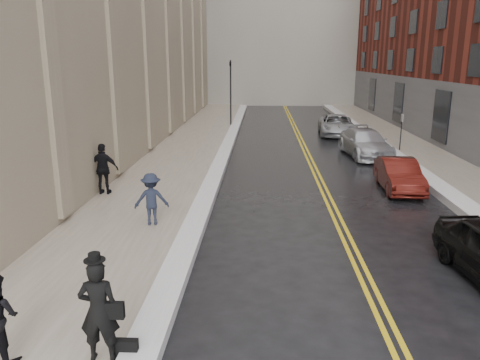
# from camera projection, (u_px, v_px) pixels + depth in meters

# --- Properties ---
(sidewalk_left) EXTENTS (4.00, 64.00, 0.15)m
(sidewalk_left) POSITION_uv_depth(u_px,v_px,m) (175.00, 164.00, 23.87)
(sidewalk_left) COLOR gray
(sidewalk_left) RESTS_ON ground
(sidewalk_right) EXTENTS (3.00, 64.00, 0.15)m
(sidewalk_right) POSITION_uv_depth(u_px,v_px,m) (444.00, 167.00, 23.24)
(sidewalk_right) COLOR gray
(sidewalk_right) RESTS_ON ground
(lane_stripe_a) EXTENTS (0.12, 64.00, 0.01)m
(lane_stripe_a) POSITION_uv_depth(u_px,v_px,m) (311.00, 167.00, 23.57)
(lane_stripe_a) COLOR gold
(lane_stripe_a) RESTS_ON ground
(lane_stripe_b) EXTENTS (0.12, 64.00, 0.01)m
(lane_stripe_b) POSITION_uv_depth(u_px,v_px,m) (315.00, 167.00, 23.56)
(lane_stripe_b) COLOR gold
(lane_stripe_b) RESTS_ON ground
(snow_ridge_left) EXTENTS (0.70, 60.80, 0.26)m
(snow_ridge_left) POSITION_uv_depth(u_px,v_px,m) (220.00, 163.00, 23.75)
(snow_ridge_left) COLOR white
(snow_ridge_left) RESTS_ON ground
(snow_ridge_right) EXTENTS (0.85, 60.80, 0.30)m
(snow_ridge_right) POSITION_uv_depth(u_px,v_px,m) (407.00, 165.00, 23.31)
(snow_ridge_right) COLOR white
(snow_ridge_right) RESTS_ON ground
(traffic_signal) EXTENTS (0.18, 0.15, 5.20)m
(traffic_signal) POSITION_uv_depth(u_px,v_px,m) (231.00, 88.00, 36.57)
(traffic_signal) COLOR black
(traffic_signal) RESTS_ON ground
(parking_sign_far) EXTENTS (0.06, 0.35, 2.23)m
(parking_sign_far) POSITION_uv_depth(u_px,v_px,m) (401.00, 129.00, 26.84)
(parking_sign_far) COLOR black
(parking_sign_far) RESTS_ON ground
(car_maroon) EXTENTS (1.53, 3.98, 1.29)m
(car_maroon) POSITION_uv_depth(u_px,v_px,m) (399.00, 175.00, 19.20)
(car_maroon) COLOR #4A110D
(car_maroon) RESTS_ON ground
(car_silver_near) EXTENTS (2.59, 5.31, 1.49)m
(car_silver_near) POSITION_uv_depth(u_px,v_px,m) (365.00, 143.00, 25.95)
(car_silver_near) COLOR #ADAFB5
(car_silver_near) RESTS_ON ground
(car_silver_far) EXTENTS (2.74, 5.34, 1.44)m
(car_silver_far) POSITION_uv_depth(u_px,v_px,m) (337.00, 125.00, 33.20)
(car_silver_far) COLOR #A4A5AC
(car_silver_far) RESTS_ON ground
(pedestrian_main) EXTENTS (0.72, 0.50, 1.86)m
(pedestrian_main) POSITION_uv_depth(u_px,v_px,m) (99.00, 311.00, 7.97)
(pedestrian_main) COLOR black
(pedestrian_main) RESTS_ON sidewalk_left
(pedestrian_b) EXTENTS (1.18, 0.82, 1.67)m
(pedestrian_b) POSITION_uv_depth(u_px,v_px,m) (151.00, 199.00, 14.70)
(pedestrian_b) COLOR #1B2131
(pedestrian_b) RESTS_ON sidewalk_left
(pedestrian_c) EXTENTS (1.16, 0.48, 1.98)m
(pedestrian_c) POSITION_uv_depth(u_px,v_px,m) (103.00, 169.00, 18.05)
(pedestrian_c) COLOR black
(pedestrian_c) RESTS_ON sidewalk_left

